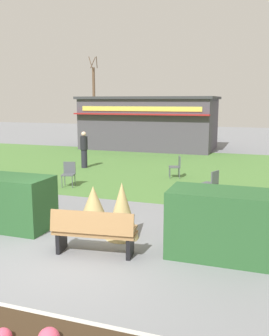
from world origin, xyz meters
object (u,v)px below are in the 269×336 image
at_px(park_bench, 94,232).
at_px(person_strolling, 84,149).
at_px(cafe_chair_center, 177,165).
at_px(cafe_chair_east, 212,182).
at_px(food_kiosk, 149,123).
at_px(cafe_chair_west, 69,172).
at_px(tree_right_bg, 94,98).
at_px(parked_car_west_slot, 187,131).

bearing_deg(park_bench, person_strolling, 117.70).
bearing_deg(cafe_chair_center, person_strolling, 169.15).
relative_size(cafe_chair_center, person_strolling, 0.53).
relative_size(cafe_chair_east, person_strolling, 0.53).
bearing_deg(food_kiosk, person_strolling, -95.39).
relative_size(cafe_chair_west, tree_right_bg, 0.12).
distance_m(person_strolling, parked_car_west_slot, 14.80).
height_order(cafe_chair_west, parked_car_west_slot, parked_car_west_slot).
bearing_deg(parked_car_west_slot, tree_right_bg, 154.01).
relative_size(park_bench, person_strolling, 1.04).
height_order(park_bench, cafe_chair_center, park_bench).
relative_size(cafe_chair_west, parked_car_west_slot, 0.20).
height_order(park_bench, food_kiosk, food_kiosk).
bearing_deg(cafe_chair_east, tree_right_bg, 122.75).
distance_m(cafe_chair_center, person_strolling, 4.68).
xyz_separation_m(park_bench, cafe_chair_center, (-0.13, 8.10, 0.05)).
relative_size(cafe_chair_east, tree_right_bg, 0.12).
bearing_deg(person_strolling, tree_right_bg, -64.65).
bearing_deg(cafe_chair_center, food_kiosk, 113.42).
height_order(food_kiosk, cafe_chair_east, food_kiosk).
height_order(cafe_chair_west, cafe_chair_east, same).
height_order(cafe_chair_west, tree_right_bg, tree_right_bg).
distance_m(park_bench, cafe_chair_center, 8.10).
xyz_separation_m(cafe_chair_west, cafe_chair_east, (5.13, 0.03, 0.00)).
xyz_separation_m(food_kiosk, person_strolling, (-0.75, -7.97, -0.82)).
distance_m(person_strolling, tree_right_bg, 21.92).
distance_m(food_kiosk, parked_car_west_slot, 6.89).
distance_m(cafe_chair_east, cafe_chair_center, 3.26).
distance_m(food_kiosk, cafe_chair_east, 12.92).
height_order(food_kiosk, tree_right_bg, tree_right_bg).
height_order(cafe_chair_center, tree_right_bg, tree_right_bg).
bearing_deg(park_bench, tree_right_bg, 115.06).
xyz_separation_m(person_strolling, parked_car_west_slot, (1.96, 14.67, -0.22)).
xyz_separation_m(cafe_chair_center, person_strolling, (-4.58, 0.88, 0.33)).
bearing_deg(parked_car_west_slot, cafe_chair_west, -92.35).
bearing_deg(cafe_chair_west, food_kiosk, 92.27).
relative_size(food_kiosk, person_strolling, 5.10).
height_order(park_bench, cafe_chair_west, park_bench).
distance_m(cafe_chair_west, cafe_chair_center, 4.37).
xyz_separation_m(person_strolling, tree_right_bg, (-8.80, 19.92, 2.51)).
distance_m(park_bench, person_strolling, 10.14).
distance_m(cafe_chair_east, parked_car_west_slot, 18.81).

